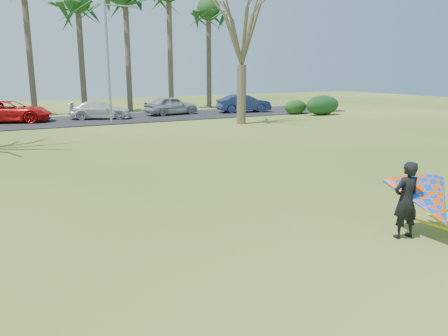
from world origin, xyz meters
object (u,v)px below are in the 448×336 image
streetlight (110,57)px  car_3 (100,110)px  car_2 (11,112)px  car_4 (171,105)px  car_5 (244,103)px  bare_tree_right (242,25)px  kite_flyer (427,201)px

streetlight → car_3: 4.96m
car_2 → car_4: car_4 is taller
car_2 → car_4: bearing=-74.1°
car_2 → car_5: (18.21, -1.32, 0.01)m
streetlight → car_3: bearing=92.4°
streetlight → bare_tree_right: bearing=-27.0°
car_4 → kite_flyer: 28.17m
streetlight → car_3: streetlight is taller
car_3 → car_5: size_ratio=0.98×
car_4 → bare_tree_right: bearing=-172.4°
car_5 → kite_flyer: kite_flyer is taller
kite_flyer → car_5: bearing=67.1°
bare_tree_right → car_5: bearing=57.8°
bare_tree_right → car_4: 9.82m
bare_tree_right → car_3: 12.26m
streetlight → car_4: streetlight is taller
bare_tree_right → car_2: 17.13m
car_2 → car_3: bearing=-79.7°
car_3 → car_2: bearing=100.9°
car_2 → car_5: bearing=-76.7°
bare_tree_right → kite_flyer: size_ratio=3.86×
car_4 → car_2: bearing=80.5°
bare_tree_right → car_3: bare_tree_right is taller
bare_tree_right → car_5: bare_tree_right is taller
streetlight → car_5: bearing=12.5°
car_5 → kite_flyer: bearing=166.5°
car_4 → kite_flyer: (-4.99, -27.72, 0.04)m
car_4 → car_5: bearing=-106.8°
bare_tree_right → kite_flyer: bearing=-109.5°
streetlight → kite_flyer: streetlight is taller
car_2 → streetlight: bearing=-105.5°
kite_flyer → car_2: bearing=103.8°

